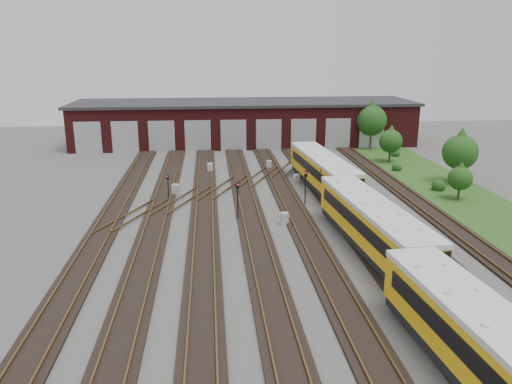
{
  "coord_description": "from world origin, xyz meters",
  "views": [
    {
      "loc": [
        -5.35,
        -35.68,
        14.13
      ],
      "look_at": [
        -1.45,
        5.88,
        2.0
      ],
      "focal_mm": 35.0,
      "sensor_mm": 36.0,
      "label": 1
    }
  ],
  "objects": [
    {
      "name": "bush_0",
      "position": [
        17.89,
        11.56,
        0.69
      ],
      "size": [
        1.38,
        1.38,
        1.38
      ],
      "primitive_type": "sphere",
      "color": "#194112",
      "rests_on": "ground"
    },
    {
      "name": "bush_2",
      "position": [
        19.5,
        28.09,
        0.6
      ],
      "size": [
        1.2,
        1.2,
        1.2
      ],
      "primitive_type": "sphere",
      "color": "#194112",
      "rests_on": "ground"
    },
    {
      "name": "relay_cabinet_0",
      "position": [
        -8.82,
        12.25,
        0.57
      ],
      "size": [
        0.85,
        0.79,
        1.13
      ],
      "primitive_type": "cube",
      "rotation": [
        0.0,
        0.0,
        -0.41
      ],
      "color": "#B3B6B9",
      "rests_on": "ground"
    },
    {
      "name": "relay_cabinet_1",
      "position": [
        -5.39,
        21.48,
        0.55
      ],
      "size": [
        0.67,
        0.56,
        1.09
      ],
      "primitive_type": "cube",
      "rotation": [
        0.0,
        0.0,
        -0.02
      ],
      "color": "#B3B6B9",
      "rests_on": "ground"
    },
    {
      "name": "signal_mast_3",
      "position": [
        5.04,
        8.69,
        2.25
      ],
      "size": [
        0.33,
        0.32,
        3.51
      ],
      "rotation": [
        0.0,
        0.0,
        0.38
      ],
      "color": "black",
      "rests_on": "ground"
    },
    {
      "name": "track_network",
      "position": [
        -0.17,
        0.59,
        0.11
      ],
      "size": [
        30.4,
        70.0,
        0.33
      ],
      "color": "black",
      "rests_on": "ground"
    },
    {
      "name": "tree_3",
      "position": [
        18.31,
        8.19,
        2.43
      ],
      "size": [
        2.28,
        2.28,
        3.79
      ],
      "color": "#382C19",
      "rests_on": "ground"
    },
    {
      "name": "metro_train",
      "position": [
        6.0,
        -3.26,
        2.01
      ],
      "size": [
        4.01,
        48.03,
        3.28
      ],
      "rotation": [
        0.0,
        0.0,
        0.07
      ],
      "color": "black",
      "rests_on": "ground"
    },
    {
      "name": "tree_2",
      "position": [
        21.0,
        13.85,
        3.93
      ],
      "size": [
        3.69,
        3.69,
        6.11
      ],
      "color": "#382C19",
      "rests_on": "ground"
    },
    {
      "name": "signal_mast_1",
      "position": [
        -9.42,
        10.75,
        1.6
      ],
      "size": [
        0.24,
        0.23,
        2.47
      ],
      "rotation": [
        0.0,
        0.0,
        -0.28
      ],
      "color": "black",
      "rests_on": "ground"
    },
    {
      "name": "tree_0",
      "position": [
        17.86,
        33.92,
        4.57
      ],
      "size": [
        4.29,
        4.29,
        7.11
      ],
      "color": "#382C19",
      "rests_on": "ground"
    },
    {
      "name": "relay_cabinet_2",
      "position": [
        0.63,
        2.87,
        0.51
      ],
      "size": [
        0.68,
        0.59,
        1.03
      ],
      "primitive_type": "cube",
      "rotation": [
        0.0,
        0.0,
        0.12
      ],
      "color": "#B3B6B9",
      "rests_on": "ground"
    },
    {
      "name": "grass_verge",
      "position": [
        19.0,
        10.0,
        0.03
      ],
      "size": [
        8.0,
        55.0,
        0.05
      ],
      "primitive_type": "cube",
      "color": "#214717",
      "rests_on": "ground"
    },
    {
      "name": "signal_mast_2",
      "position": [
        3.4,
        8.28,
        2.06
      ],
      "size": [
        0.32,
        0.31,
        3.18
      ],
      "rotation": [
        0.0,
        0.0,
        -0.37
      ],
      "color": "black",
      "rests_on": "ground"
    },
    {
      "name": "signal_mast_0",
      "position": [
        -3.13,
        4.4,
        2.09
      ],
      "size": [
        0.27,
        0.25,
        3.28
      ],
      "rotation": [
        0.0,
        0.0,
        0.12
      ],
      "color": "black",
      "rests_on": "ground"
    },
    {
      "name": "tree_1",
      "position": [
        17.39,
        24.62,
        3.1
      ],
      "size": [
        2.92,
        2.92,
        4.84
      ],
      "color": "#382C19",
      "rests_on": "ground"
    },
    {
      "name": "relay_cabinet_3",
      "position": [
        1.7,
        22.62,
        0.5
      ],
      "size": [
        0.71,
        0.64,
        1.0
      ],
      "primitive_type": "cube",
      "rotation": [
        0.0,
        0.0,
        -0.27
      ],
      "color": "#B3B6B9",
      "rests_on": "ground"
    },
    {
      "name": "relay_cabinet_4",
      "position": [
        3.85,
        15.69,
        0.49
      ],
      "size": [
        0.73,
        0.68,
        0.99
      ],
      "primitive_type": "cube",
      "rotation": [
        0.0,
        0.0,
        0.37
      ],
      "color": "#B3B6B9",
      "rests_on": "ground"
    },
    {
      "name": "ground",
      "position": [
        0.0,
        0.0,
        0.0
      ],
      "size": [
        120.0,
        120.0,
        0.0
      ],
      "primitive_type": "plane",
      "color": "#42403D",
      "rests_on": "ground"
    },
    {
      "name": "bush_1",
      "position": [
        16.76,
        20.25,
        0.57
      ],
      "size": [
        1.14,
        1.14,
        1.14
      ],
      "primitive_type": "sphere",
      "color": "#194112",
      "rests_on": "ground"
    },
    {
      "name": "maintenance_shed",
      "position": [
        -0.01,
        39.97,
        3.2
      ],
      "size": [
        51.0,
        12.5,
        6.35
      ],
      "color": "#4E1315",
      "rests_on": "ground"
    }
  ]
}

